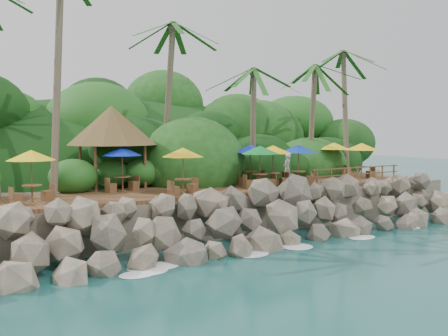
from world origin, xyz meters
TOP-DOWN VIEW (x-y plane):
  - ground at (0.00, 0.00)m, footprint 140.00×140.00m
  - land_base at (0.00, 16.00)m, footprint 32.00×25.20m
  - jungle_hill at (0.00, 23.50)m, footprint 44.80×28.00m
  - seawall at (0.00, 2.00)m, footprint 29.00×4.00m
  - terrace at (0.00, 6.00)m, footprint 26.00×5.00m
  - jungle_foliage at (0.00, 15.00)m, footprint 44.00×16.00m
  - foam_line at (0.00, 0.30)m, footprint 25.20×0.80m
  - palms at (0.44, 8.74)m, footprint 29.75×7.28m
  - palapa at (-5.32, 9.42)m, footprint 5.06×5.06m
  - dining_clusters at (1.34, 5.73)m, footprint 23.10×5.17m
  - railing at (8.15, 3.65)m, footprint 7.20×0.10m
  - waiter at (4.88, 6.40)m, footprint 0.75×0.64m

SIDE VIEW (x-z plane):
  - ground at x=0.00m, z-range 0.00..0.00m
  - jungle_hill at x=0.00m, z-range -7.70..7.70m
  - jungle_foliage at x=0.00m, z-range -6.00..6.00m
  - foam_line at x=0.00m, z-range 0.00..0.06m
  - land_base at x=0.00m, z-range 0.00..2.10m
  - seawall at x=0.00m, z-range 0.00..2.30m
  - terrace at x=0.00m, z-range 2.10..2.30m
  - railing at x=8.15m, z-range 2.41..3.41m
  - waiter at x=4.88m, z-range 2.30..4.06m
  - dining_clusters at x=1.34m, z-range 3.08..5.44m
  - palapa at x=-5.32m, z-range 3.49..8.09m
  - palms at x=0.44m, z-range 4.95..18.05m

